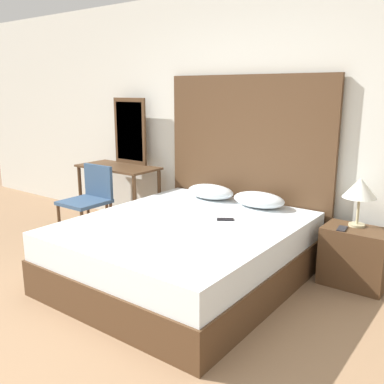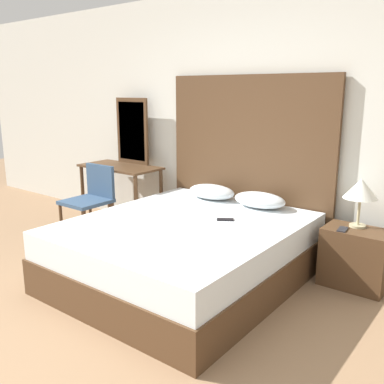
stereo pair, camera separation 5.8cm
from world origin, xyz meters
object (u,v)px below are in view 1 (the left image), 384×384
(bed, at_px, (185,251))
(phone_on_nightstand, at_px, (342,228))
(nightstand, at_px, (354,257))
(vanity_desk, at_px, (118,177))
(chair, at_px, (90,196))
(phone_on_bed, at_px, (225,219))
(table_lamp, at_px, (360,189))

(bed, xyz_separation_m, phone_on_nightstand, (1.15, 0.72, 0.25))
(nightstand, height_order, phone_on_nightstand, phone_on_nightstand)
(vanity_desk, height_order, chair, chair)
(phone_on_bed, relative_size, chair, 0.20)
(vanity_desk, bearing_deg, nightstand, 1.29)
(table_lamp, bearing_deg, bed, -144.25)
(bed, relative_size, chair, 2.50)
(bed, relative_size, table_lamp, 4.85)
(nightstand, distance_m, table_lamp, 0.60)
(bed, xyz_separation_m, vanity_desk, (-1.60, 0.74, 0.37))
(phone_on_bed, relative_size, table_lamp, 0.38)
(phone_on_nightstand, bearing_deg, chair, -170.90)
(nightstand, bearing_deg, table_lamp, 109.27)
(nightstand, relative_size, chair, 0.65)
(table_lamp, xyz_separation_m, phone_on_nightstand, (-0.08, -0.16, -0.33))
(phone_on_bed, distance_m, nightstand, 1.17)
(table_lamp, relative_size, chair, 0.51)
(bed, xyz_separation_m, chair, (-1.59, 0.28, 0.21))
(phone_on_bed, xyz_separation_m, vanity_desk, (-1.85, 0.48, 0.09))
(table_lamp, height_order, vanity_desk, table_lamp)
(phone_on_bed, bearing_deg, bed, -134.27)
(bed, bearing_deg, vanity_desk, 155.07)
(vanity_desk, bearing_deg, chair, -89.12)
(table_lamp, distance_m, chair, 2.90)
(bed, height_order, phone_on_bed, phone_on_bed)
(bed, xyz_separation_m, phone_on_bed, (0.25, 0.26, 0.28))
(bed, bearing_deg, chair, 170.03)
(bed, bearing_deg, nightstand, 32.95)
(bed, xyz_separation_m, nightstand, (1.25, 0.81, -0.01))
(phone_on_bed, distance_m, vanity_desk, 1.92)
(phone_on_bed, bearing_deg, vanity_desk, 165.36)
(vanity_desk, distance_m, chair, 0.49)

